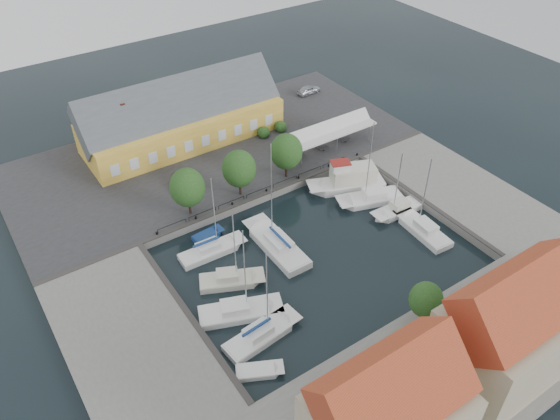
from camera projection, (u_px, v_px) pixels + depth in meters
name	position (u px, v px, depth m)	size (l,w,h in m)	color
ground	(309.00, 247.00, 62.67)	(140.00, 140.00, 0.00)	black
north_quay	(213.00, 154.00, 77.31)	(56.00, 26.00, 1.00)	#2D2D30
west_quay	(134.00, 343.00, 51.47)	(12.00, 24.00, 1.00)	slate
east_quay	(455.00, 189.00, 70.66)	(12.00, 24.00, 1.00)	slate
south_bank	(448.00, 375.00, 48.72)	(56.00, 14.00, 1.00)	slate
quay_edge_fittings	(286.00, 218.00, 65.11)	(56.00, 24.72, 0.40)	#383533
warehouse	(177.00, 119.00, 77.21)	(28.56, 14.00, 9.55)	gold
tent_canopy	(329.00, 131.00, 75.91)	(14.00, 4.00, 2.83)	silver
quay_trees	(239.00, 169.00, 66.56)	(18.20, 4.20, 6.30)	black
car_silver	(309.00, 90.00, 90.43)	(1.65, 4.10, 1.40)	#B5B9BD
car_red	(181.00, 182.00, 69.96)	(1.35, 3.87, 1.27)	#501A12
center_sailboat	(277.00, 246.00, 62.29)	(3.22, 10.46, 14.02)	white
trawler	(349.00, 181.00, 71.11)	(10.48, 6.53, 5.00)	white
east_boat_a	(371.00, 199.00, 69.36)	(8.93, 5.32, 12.10)	white
east_boat_b	(397.00, 211.00, 67.51)	(6.87, 2.47, 9.48)	white
east_boat_c	(423.00, 231.00, 64.57)	(3.11, 8.37, 10.53)	white
west_boat_a	(211.00, 251.00, 61.71)	(8.07, 2.51, 10.65)	white
west_boat_b	(230.00, 281.00, 58.08)	(7.28, 5.08, 9.77)	beige
west_boat_c	(239.00, 313.00, 54.68)	(8.85, 5.59, 11.52)	white
west_boat_d	(261.00, 336.00, 52.39)	(8.46, 3.32, 11.08)	white
launch_sw	(259.00, 372.00, 49.42)	(4.63, 3.42, 0.98)	white
launch_nw	(208.00, 236.00, 64.04)	(3.94, 1.79, 0.88)	navy
townhouses	(498.00, 344.00, 44.79)	(36.30, 8.50, 12.00)	#B2A888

